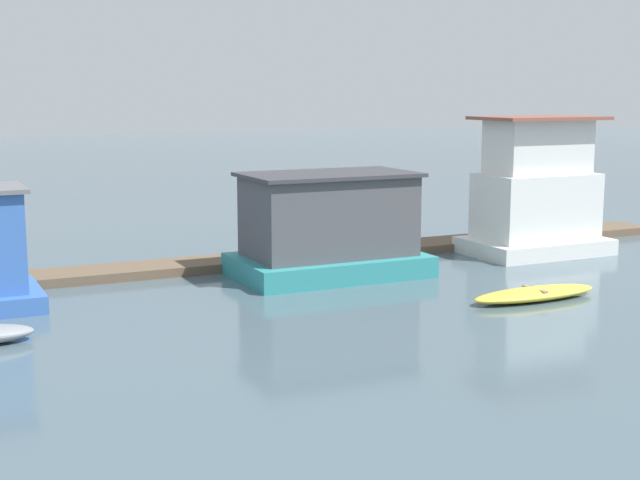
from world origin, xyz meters
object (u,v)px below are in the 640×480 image
(houseboat_teal, at_px, (329,228))
(mooring_post_near_left, at_px, (335,246))
(mooring_post_far_right, at_px, (549,221))
(dinghy_yellow, at_px, (535,294))
(houseboat_white, at_px, (536,195))

(houseboat_teal, relative_size, mooring_post_near_left, 4.78)
(mooring_post_near_left, bearing_deg, houseboat_teal, -123.12)
(mooring_post_far_right, bearing_deg, dinghy_yellow, -132.08)
(houseboat_teal, distance_m, mooring_post_far_right, 10.52)
(dinghy_yellow, bearing_deg, mooring_post_near_left, 111.26)
(houseboat_teal, bearing_deg, dinghy_yellow, -55.91)
(dinghy_yellow, relative_size, mooring_post_far_right, 2.28)
(houseboat_teal, xyz_separation_m, mooring_post_near_left, (1.02, 1.57, -0.93))
(houseboat_white, relative_size, dinghy_yellow, 1.20)
(mooring_post_near_left, distance_m, mooring_post_far_right, 9.36)
(houseboat_white, height_order, dinghy_yellow, houseboat_white)
(houseboat_teal, height_order, mooring_post_near_left, houseboat_teal)
(dinghy_yellow, xyz_separation_m, mooring_post_far_right, (6.54, 7.24, 0.74))
(houseboat_white, xyz_separation_m, mooring_post_far_right, (1.74, 1.26, -1.25))
(mooring_post_far_right, bearing_deg, houseboat_white, -143.99)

